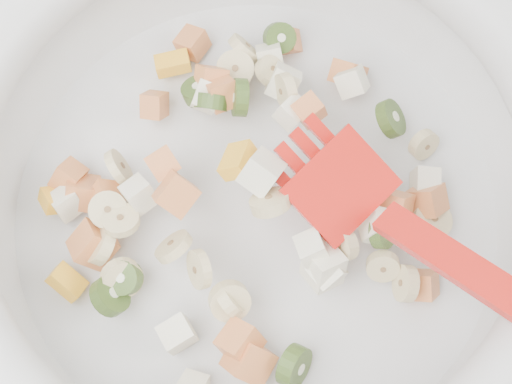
{
  "coord_description": "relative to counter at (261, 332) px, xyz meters",
  "views": [
    {
      "loc": [
        -0.0,
        1.26,
        1.44
      ],
      "look_at": [
        -0.01,
        1.45,
        0.95
      ],
      "focal_mm": 55.0,
      "sensor_mm": 36.0,
      "label": 1
    }
  ],
  "objects": [
    {
      "name": "mixing_bowl",
      "position": [
        -0.01,
        -0.0,
        0.52
      ],
      "size": [
        0.45,
        0.43,
        0.15
      ],
      "color": "silver",
      "rests_on": "counter"
    },
    {
      "name": "counter",
      "position": [
        0.0,
        0.0,
        0.0
      ],
      "size": [
        2.0,
        0.6,
        0.9
      ],
      "primitive_type": "cube",
      "color": "#95969A",
      "rests_on": "ground"
    }
  ]
}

